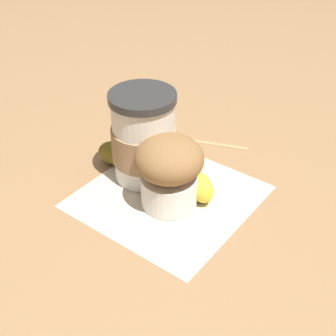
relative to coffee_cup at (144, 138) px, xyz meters
name	(u,v)px	position (x,y,z in m)	size (l,w,h in m)	color
ground_plane	(168,197)	(0.05, -0.03, -0.06)	(3.00, 3.00, 0.00)	#936D47
paper_napkin	(168,196)	(0.05, -0.03, -0.06)	(0.21, 0.21, 0.00)	beige
coffee_cup	(144,138)	(0.00, 0.00, 0.00)	(0.09, 0.09, 0.13)	silver
muffin	(169,170)	(0.06, -0.04, -0.01)	(0.09, 0.09, 0.10)	white
banana	(159,166)	(0.02, 0.00, -0.04)	(0.20, 0.08, 0.04)	yellow
sugar_packet	(155,141)	(-0.02, 0.08, -0.06)	(0.05, 0.03, 0.01)	#E0B27F
wooden_stirrer	(213,144)	(0.06, 0.12, -0.06)	(0.11, 0.01, 0.00)	tan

